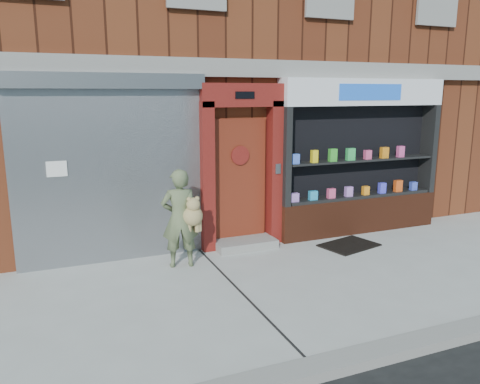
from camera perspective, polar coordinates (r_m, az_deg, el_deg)
ground at (r=7.43m, az=11.24°, el=-9.88°), size 80.00×80.00×0.00m
curb at (r=5.91m, az=23.24°, el=-16.02°), size 60.00×0.30×0.12m
building at (r=12.39m, az=-4.11°, el=17.83°), size 12.00×8.16×8.00m
shutter_bay at (r=7.75m, az=-15.61°, el=4.01°), size 3.10×0.30×3.04m
red_door_bay at (r=8.29m, az=0.19°, el=3.12°), size 1.52×0.58×2.90m
pharmacy_bay at (r=9.49m, az=14.39°, el=3.36°), size 3.50×0.41×3.00m
woman at (r=7.46m, az=-7.16°, el=-3.14°), size 0.67×0.47×1.59m
doormat at (r=8.82m, az=13.14°, el=-6.33°), size 1.14×0.92×0.02m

